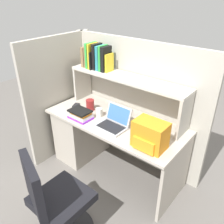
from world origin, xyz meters
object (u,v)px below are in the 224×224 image
(snack_canister, at_px, (90,105))
(office_chair, at_px, (56,206))
(computer_mouse, at_px, (76,106))
(paper_cup, at_px, (99,112))
(backpack, at_px, (150,135))
(laptop, at_px, (114,122))

(snack_canister, height_order, office_chair, office_chair)
(computer_mouse, xyz_separation_m, paper_cup, (0.37, 0.01, 0.03))
(backpack, xyz_separation_m, office_chair, (-0.38, -0.82, -0.46))
(snack_canister, bearing_deg, computer_mouse, -163.65)
(laptop, height_order, backpack, backpack)
(computer_mouse, height_order, paper_cup, paper_cup)
(paper_cup, bearing_deg, backpack, -10.35)
(laptop, distance_m, backpack, 0.48)
(computer_mouse, height_order, office_chair, office_chair)
(laptop, relative_size, office_chair, 0.34)
(laptop, distance_m, snack_canister, 0.47)
(computer_mouse, height_order, snack_canister, snack_canister)
(laptop, xyz_separation_m, paper_cup, (-0.27, 0.06, -0.00))
(backpack, xyz_separation_m, computer_mouse, (-1.12, 0.13, -0.11))
(computer_mouse, bearing_deg, snack_canister, -5.33)
(laptop, xyz_separation_m, snack_canister, (-0.46, 0.11, 0.01))
(paper_cup, height_order, office_chair, office_chair)
(laptop, xyz_separation_m, backpack, (0.47, -0.07, 0.08))
(laptop, distance_m, paper_cup, 0.28)
(backpack, height_order, snack_canister, backpack)
(snack_canister, xyz_separation_m, office_chair, (0.55, -1.00, -0.40))
(backpack, height_order, paper_cup, backpack)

